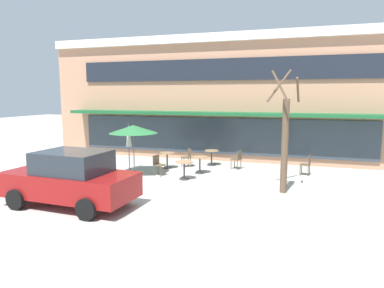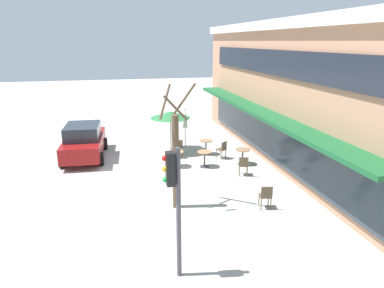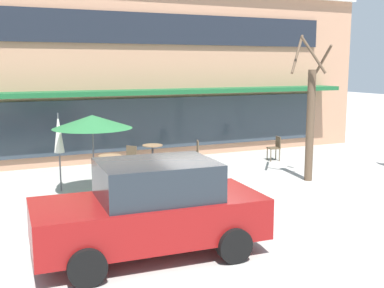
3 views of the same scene
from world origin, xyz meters
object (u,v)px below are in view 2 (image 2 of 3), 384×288
at_px(cafe_table_streetside, 243,154).
at_px(patio_umbrella_cream_folded, 170,115).
at_px(cafe_table_by_tree, 206,145).
at_px(cafe_chair_1, 243,164).
at_px(cafe_chair_0, 266,195).
at_px(street_tree, 176,156).
at_px(traffic_light_pole, 174,193).
at_px(cafe_chair_3, 222,149).
at_px(cafe_chair_2, 179,147).
at_px(cafe_table_mid_patio, 205,156).
at_px(patio_umbrella_green_folded, 185,118).
at_px(parked_sedan, 84,141).
at_px(cafe_table_near_wall, 176,156).

bearing_deg(cafe_table_streetside, patio_umbrella_cream_folded, -132.04).
distance_m(cafe_table_streetside, cafe_table_by_tree, 2.28).
xyz_separation_m(cafe_table_by_tree, cafe_chair_1, (3.25, 0.83, 0.01)).
bearing_deg(cafe_chair_0, patio_umbrella_cream_folded, -163.25).
distance_m(street_tree, traffic_light_pole, 3.79).
relative_size(patio_umbrella_cream_folded, cafe_chair_3, 2.47).
bearing_deg(street_tree, cafe_table_streetside, 133.11).
xyz_separation_m(cafe_table_streetside, cafe_chair_2, (-1.70, -2.80, 0.01)).
height_order(cafe_table_by_tree, cafe_table_mid_patio, same).
xyz_separation_m(cafe_chair_1, traffic_light_pole, (5.97, -4.10, 1.77)).
relative_size(patio_umbrella_green_folded, street_tree, 0.50).
relative_size(cafe_chair_0, street_tree, 0.20).
bearing_deg(cafe_chair_0, cafe_table_mid_patio, -167.45).
height_order(patio_umbrella_green_folded, cafe_chair_2, patio_umbrella_green_folded).
relative_size(cafe_table_streetside, cafe_chair_0, 0.85).
bearing_deg(cafe_chair_1, cafe_chair_2, -143.19).
bearing_deg(cafe_table_streetside, parked_sedan, -109.70).
height_order(cafe_chair_1, cafe_chair_2, same).
distance_m(cafe_table_by_tree, parked_sedan, 6.21).
bearing_deg(cafe_table_near_wall, cafe_table_mid_patio, 77.02).
xyz_separation_m(cafe_table_by_tree, street_tree, (5.51, -2.57, 1.40)).
xyz_separation_m(cafe_table_mid_patio, patio_umbrella_cream_folded, (-2.67, -1.16, 1.51)).
bearing_deg(cafe_chair_2, patio_umbrella_cream_folded, -167.48).
xyz_separation_m(cafe_table_streetside, patio_umbrella_cream_folded, (-2.74, -3.03, 1.51)).
xyz_separation_m(cafe_table_near_wall, patio_umbrella_green_folded, (-3.11, 1.07, 1.11)).
bearing_deg(patio_umbrella_cream_folded, cafe_table_near_wall, -3.20).
distance_m(patio_umbrella_cream_folded, cafe_chair_3, 3.26).
bearing_deg(cafe_chair_3, parked_sedan, -103.62).
bearing_deg(parked_sedan, cafe_chair_2, 78.22).
bearing_deg(cafe_table_streetside, patio_umbrella_green_folded, -148.86).
bearing_deg(cafe_chair_2, cafe_chair_1, 36.81).
xyz_separation_m(cafe_table_streetside, cafe_chair_3, (-1.03, -0.69, 0.01)).
relative_size(patio_umbrella_cream_folded, parked_sedan, 0.51).
bearing_deg(parked_sedan, traffic_light_pole, 16.01).
xyz_separation_m(cafe_table_near_wall, cafe_table_by_tree, (-1.49, 1.84, 0.00)).
distance_m(parked_sedan, traffic_light_pole, 10.53).
xyz_separation_m(cafe_table_by_tree, patio_umbrella_cream_folded, (-0.88, -1.71, 1.51)).
relative_size(cafe_table_near_wall, traffic_light_pole, 0.22).
bearing_deg(parked_sedan, cafe_table_mid_patio, 65.00).
height_order(patio_umbrella_cream_folded, cafe_chair_2, patio_umbrella_cream_folded).
relative_size(patio_umbrella_cream_folded, cafe_chair_2, 2.47).
distance_m(cafe_table_near_wall, traffic_light_pole, 8.05).
distance_m(cafe_table_by_tree, traffic_light_pole, 9.94).
bearing_deg(cafe_table_mid_patio, cafe_table_by_tree, 162.98).
bearing_deg(patio_umbrella_cream_folded, street_tree, -7.71).
bearing_deg(parked_sedan, street_tree, 29.43).
distance_m(cafe_table_near_wall, parked_sedan, 4.89).
distance_m(cafe_table_by_tree, street_tree, 6.24).
bearing_deg(street_tree, traffic_light_pole, -10.52).
distance_m(cafe_table_near_wall, patio_umbrella_cream_folded, 2.81).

